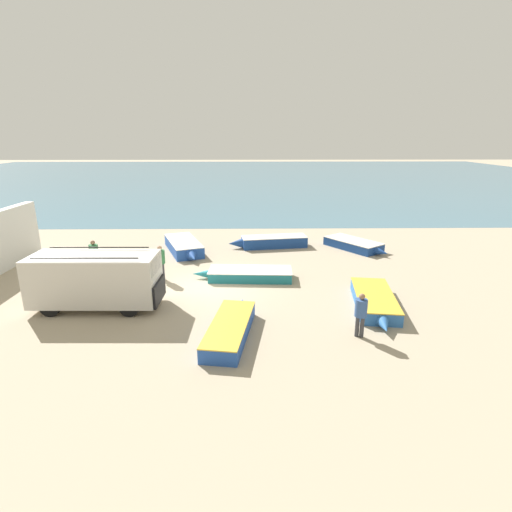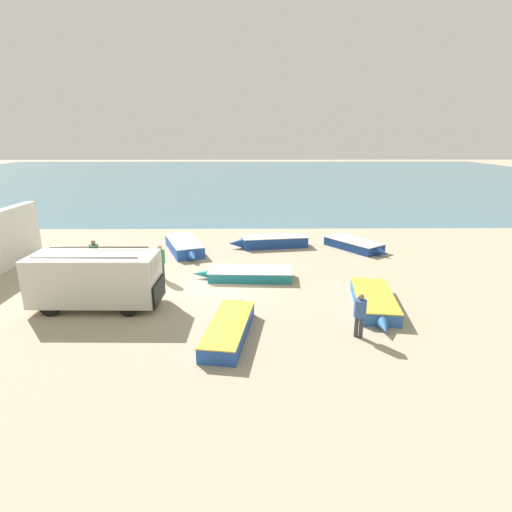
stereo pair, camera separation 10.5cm
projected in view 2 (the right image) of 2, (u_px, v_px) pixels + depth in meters
ground_plane at (213, 287)px, 18.39m from camera, size 200.00×200.00×0.00m
sea_water at (241, 176)px, 68.15m from camera, size 120.00×80.00×0.01m
parked_van at (96, 279)px, 15.91m from camera, size 5.06×2.00×2.35m
fishing_rowboat_0 at (185, 246)px, 23.87m from camera, size 2.93×5.00×0.68m
fishing_rowboat_1 at (248, 274)px, 19.38m from camera, size 4.89×1.70×0.49m
fishing_rowboat_2 at (374, 301)px, 16.14m from camera, size 2.02×4.75×0.53m
fishing_rowboat_3 at (230, 327)px, 13.94m from camera, size 1.81×4.68×0.55m
fishing_rowboat_4 at (355, 245)px, 24.48m from camera, size 3.36×4.08×0.54m
fishing_rowboat_5 at (271, 242)px, 24.94m from camera, size 4.98×1.88×0.67m
fisherman_0 at (160, 259)px, 19.11m from camera, size 0.44×0.44×1.69m
fisherman_1 at (360, 312)px, 13.58m from camera, size 0.42×0.42×1.60m
fisherman_2 at (94, 253)px, 20.10m from camera, size 0.44×0.44×1.69m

